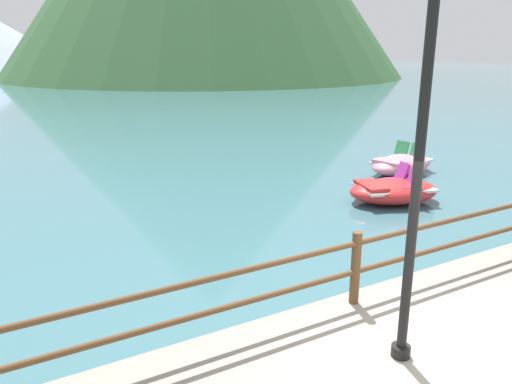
% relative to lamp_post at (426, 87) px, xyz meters
% --- Properties ---
extents(ground_plane, '(200.00, 200.00, 0.00)m').
position_rel_lamp_post_xyz_m(ground_plane, '(0.31, 39.57, -3.17)').
color(ground_plane, '#3D6B75').
extents(dock_railing, '(23.92, 0.12, 0.95)m').
position_rel_lamp_post_xyz_m(dock_railing, '(0.31, 1.12, -2.18)').
color(dock_railing, brown).
rests_on(dock_railing, promenade_dock).
extents(lamp_post, '(0.28, 0.28, 4.65)m').
position_rel_lamp_post_xyz_m(lamp_post, '(0.00, 0.00, 0.00)').
color(lamp_post, black).
rests_on(lamp_post, promenade_dock).
extents(pedal_boat_1, '(2.48, 1.70, 0.86)m').
position_rel_lamp_post_xyz_m(pedal_boat_1, '(6.94, 6.83, -2.89)').
color(pedal_boat_1, pink).
rests_on(pedal_boat_1, ground).
extents(pedal_boat_2, '(2.43, 1.89, 0.87)m').
position_rel_lamp_post_xyz_m(pedal_boat_2, '(4.74, 4.92, -2.88)').
color(pedal_boat_2, red).
rests_on(pedal_boat_2, ground).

